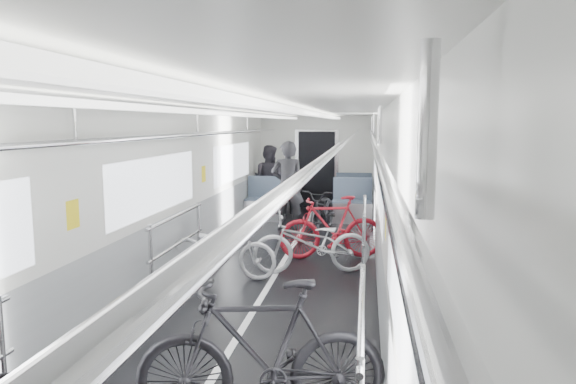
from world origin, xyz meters
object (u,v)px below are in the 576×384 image
bike_left_far (222,248)px  bike_right_mid (312,243)px  bike_aisle (323,210)px  bike_right_near (262,353)px  person_seated (269,179)px  person_standing (288,186)px  bike_right_far (332,227)px

bike_left_far → bike_right_mid: bearing=-67.1°
bike_aisle → bike_right_near: bearing=-79.3°
bike_left_far → bike_right_near: bike_right_near is taller
person_seated → person_standing: bearing=129.0°
bike_aisle → bike_right_mid: bearing=-78.7°
bike_aisle → person_standing: (-0.75, 0.10, 0.48)m
bike_right_mid → person_standing: size_ratio=0.94×
bike_right_near → person_standing: size_ratio=0.99×
bike_left_far → bike_right_far: bike_right_far is taller
person_standing → person_seated: size_ratio=1.11×
bike_left_far → bike_right_mid: size_ratio=0.93×
bike_right_near → person_seated: (-1.68, 9.04, 0.29)m
bike_left_far → bike_right_near: 3.75m
bike_left_far → bike_aisle: bearing=-13.4°
bike_right_far → person_standing: 2.45m
bike_right_near → person_standing: bearing=175.6°
bike_left_far → person_seated: size_ratio=0.98×
bike_right_far → bike_aisle: bearing=174.3°
bike_right_near → bike_aisle: 6.85m
bike_left_far → person_seated: 5.56m
bike_left_far → bike_right_far: (1.50, 1.27, 0.09)m
bike_left_far → bike_right_near: size_ratio=0.89×
bike_right_near → bike_right_far: (0.19, 4.78, -0.03)m
bike_right_mid → bike_right_far: 0.91m
bike_right_near → bike_aisle: bike_right_near is taller
bike_right_near → bike_aisle: bearing=169.5°
bike_aisle → bike_right_far: bearing=-71.6°
bike_aisle → person_seated: (-1.55, 2.20, 0.39)m
bike_right_near → bike_right_mid: 3.90m
bike_right_far → person_standing: size_ratio=0.93×
bike_right_far → person_seated: bearing=-170.9°
bike_right_mid → bike_right_far: bearing=150.6°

